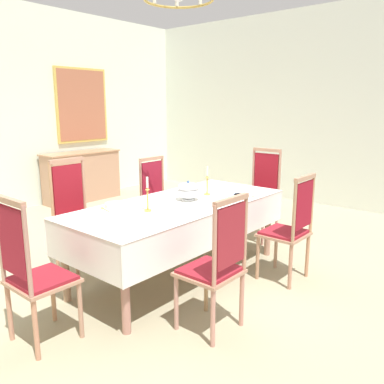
% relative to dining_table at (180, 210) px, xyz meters
% --- Properties ---
extents(ground, '(7.74, 7.16, 0.04)m').
position_rel_dining_table_xyz_m(ground, '(0.00, 0.30, -0.72)').
color(ground, tan).
extents(right_wall, '(0.08, 7.16, 3.36)m').
position_rel_dining_table_xyz_m(right_wall, '(3.91, 0.30, 0.98)').
color(right_wall, silver).
rests_on(right_wall, ground).
extents(dining_table, '(2.37, 1.01, 0.78)m').
position_rel_dining_table_xyz_m(dining_table, '(0.00, 0.00, 0.00)').
color(dining_table, '#AE7769').
rests_on(dining_table, ground).
extents(tablecloth, '(2.39, 1.03, 0.34)m').
position_rel_dining_table_xyz_m(tablecloth, '(0.00, 0.00, -0.01)').
color(tablecloth, white).
rests_on(tablecloth, dining_table).
extents(chair_south_a, '(0.44, 0.42, 1.10)m').
position_rel_dining_table_xyz_m(chair_south_a, '(-0.61, -0.91, -0.14)').
color(chair_south_a, tan).
rests_on(chair_south_a, ground).
extents(chair_north_a, '(0.44, 0.42, 1.20)m').
position_rel_dining_table_xyz_m(chair_north_a, '(-0.61, 0.92, -0.10)').
color(chair_north_a, tan).
rests_on(chair_north_a, ground).
extents(chair_south_b, '(0.44, 0.42, 1.09)m').
position_rel_dining_table_xyz_m(chair_south_b, '(0.62, -0.91, -0.14)').
color(chair_south_b, '#AC7C5D').
rests_on(chair_south_b, ground).
extents(chair_north_b, '(0.44, 0.42, 1.09)m').
position_rel_dining_table_xyz_m(chair_north_b, '(0.62, 0.91, -0.14)').
color(chair_north_b, tan).
rests_on(chair_north_b, ground).
extents(chair_head_west, '(0.42, 0.44, 1.14)m').
position_rel_dining_table_xyz_m(chair_head_west, '(-1.59, 0.00, -0.13)').
color(chair_head_west, tan).
rests_on(chair_head_west, ground).
extents(chair_head_east, '(0.42, 0.44, 1.18)m').
position_rel_dining_table_xyz_m(chair_head_east, '(1.60, 0.00, -0.11)').
color(chair_head_east, tan).
rests_on(chair_head_east, ground).
extents(soup_tureen, '(0.25, 0.25, 0.20)m').
position_rel_dining_table_xyz_m(soup_tureen, '(0.13, 0.00, 0.18)').
color(soup_tureen, silver).
rests_on(soup_tureen, tablecloth).
extents(candlestick_west, '(0.07, 0.07, 0.32)m').
position_rel_dining_table_xyz_m(candlestick_west, '(-0.44, 0.00, 0.20)').
color(candlestick_west, gold).
rests_on(candlestick_west, tablecloth).
extents(candlestick_east, '(0.07, 0.07, 0.31)m').
position_rel_dining_table_xyz_m(candlestick_east, '(0.44, 0.00, 0.20)').
color(candlestick_east, gold).
rests_on(candlestick_east, tablecloth).
extents(bowl_near_left, '(0.16, 0.16, 0.04)m').
position_rel_dining_table_xyz_m(bowl_near_left, '(0.57, -0.35, 0.10)').
color(bowl_near_left, silver).
rests_on(bowl_near_left, tablecloth).
extents(bowl_near_right, '(0.19, 0.19, 0.04)m').
position_rel_dining_table_xyz_m(bowl_near_right, '(-0.54, 0.35, 0.10)').
color(bowl_near_right, silver).
rests_on(bowl_near_right, tablecloth).
extents(bowl_far_left, '(0.18, 0.18, 0.04)m').
position_rel_dining_table_xyz_m(bowl_far_left, '(-0.90, -0.34, 0.10)').
color(bowl_far_left, silver).
rests_on(bowl_far_left, tablecloth).
extents(spoon_primary, '(0.04, 0.18, 0.01)m').
position_rel_dining_table_xyz_m(spoon_primary, '(0.68, -0.32, 0.08)').
color(spoon_primary, gold).
rests_on(spoon_primary, tablecloth).
extents(spoon_secondary, '(0.06, 0.17, 0.01)m').
position_rel_dining_table_xyz_m(spoon_secondary, '(-0.66, 0.38, 0.08)').
color(spoon_secondary, gold).
rests_on(spoon_secondary, tablecloth).
extents(sideboard, '(1.44, 0.48, 0.90)m').
position_rel_dining_table_xyz_m(sideboard, '(1.32, 3.60, -0.25)').
color(sideboard, tan).
rests_on(sideboard, ground).
extents(framed_painting, '(1.08, 0.05, 1.35)m').
position_rel_dining_table_xyz_m(framed_painting, '(1.58, 3.85, 1.02)').
color(framed_painting, '#D1B251').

